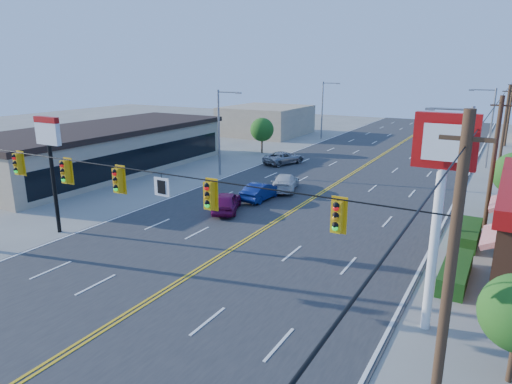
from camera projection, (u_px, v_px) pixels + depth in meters
The scene contains 19 objects.
ground at pixel (148, 303), 20.11m from camera, with size 160.00×160.00×0.00m, color gray.
road at pixel (319, 195), 36.86m from camera, with size 20.00×120.00×0.06m, color #2D2D30.
signal_span at pixel (138, 196), 18.86m from camera, with size 24.32×0.34×9.00m.
kfc_pylon at pixel (441, 181), 16.61m from camera, with size 2.20×0.36×8.50m.
strip_mall at pixel (104, 148), 45.06m from camera, with size 10.40×26.40×4.40m.
pizza_hut_sign at pixel (50, 151), 27.31m from camera, with size 1.90×0.30×6.85m.
streetlight_se at pixel (462, 169), 25.49m from camera, with size 2.55×0.25×8.00m.
streetlight_ne at pixel (489, 124), 45.60m from camera, with size 2.55×0.25×8.00m.
streetlight_sw at pixel (221, 128), 42.47m from camera, with size 2.55×0.25×8.00m.
streetlight_nw at pixel (324, 107), 64.26m from camera, with size 2.55×0.25×8.00m.
utility_pole_near at pixel (493, 164), 28.26m from camera, with size 0.28×0.28×8.40m, color #47301E.
utility_pole_mid at pixel (504, 130), 43.34m from camera, with size 0.28×0.28×8.40m, color #47301E.
utility_pole_far at pixel (509, 114), 58.42m from camera, with size 0.28×0.28×8.40m, color #47301E.
tree_west at pixel (262, 130), 54.04m from camera, with size 2.80×2.80×4.20m.
bld_west_far at pixel (266, 120), 69.29m from camera, with size 11.00×12.00×4.20m, color tan.
car_magenta at pixel (227, 202), 32.41m from camera, with size 1.68×4.19×1.43m, color #6B0B42.
car_blue at pixel (261, 192), 35.30m from camera, with size 1.43×4.09×1.35m, color navy.
car_white at pixel (285, 183), 38.04m from camera, with size 1.90×4.67×1.36m, color silver.
car_silver at pixel (284, 158), 48.27m from camera, with size 2.18×4.72×1.31m, color #95969A.
Camera 1 is at (13.09, -13.35, 10.08)m, focal length 32.00 mm.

